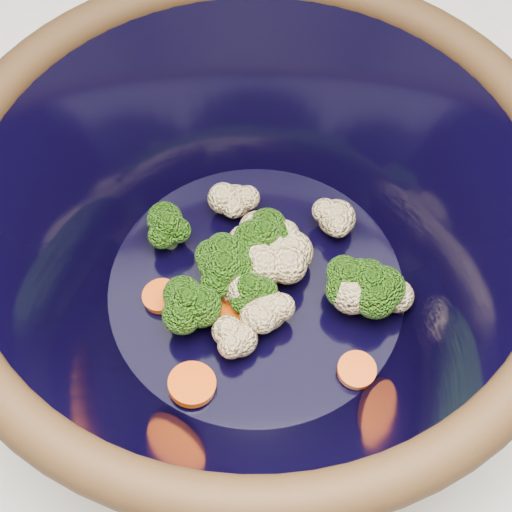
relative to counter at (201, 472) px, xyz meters
The scene contains 3 objects.
counter is the anchor object (origin of this frame).
mixing_bowl 0.55m from the counter, ahead, with size 0.43×0.43×0.18m.
vegetable_pile 0.52m from the counter, ahead, with size 0.19×0.18×0.05m.
Camera 1 is at (0.06, -0.25, 1.40)m, focal length 50.00 mm.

